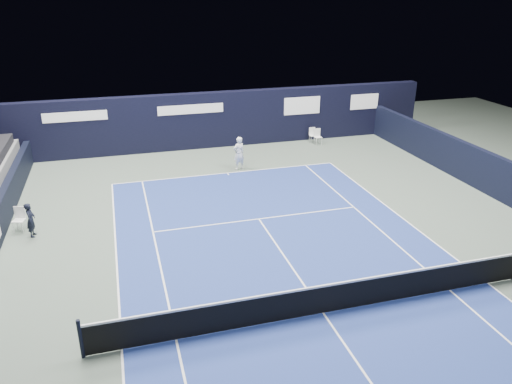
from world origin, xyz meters
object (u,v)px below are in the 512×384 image
tennis_net (324,298)px  folding_chair_back_b (312,134)px  line_judge_chair (19,217)px  tennis_player (239,153)px  folding_chair_back_a (317,134)px

tennis_net → folding_chair_back_b: bearing=69.0°
folding_chair_back_b → line_judge_chair: size_ratio=0.92×
folding_chair_back_b → tennis_net: (-6.06, -15.78, 0.03)m
folding_chair_back_b → tennis_net: bearing=-109.0°
folding_chair_back_b → line_judge_chair: bearing=-150.4°
tennis_net → tennis_player: size_ratio=7.68×
folding_chair_back_b → tennis_net: tennis_net is taller
line_judge_chair → tennis_net: bearing=-25.3°
tennis_net → folding_chair_back_a: bearing=68.0°
folding_chair_back_b → line_judge_chair: 16.83m
tennis_player → tennis_net: bearing=-93.3°
line_judge_chair → tennis_net: size_ratio=0.07×
folding_chair_back_a → folding_chair_back_b: folding_chair_back_a is taller
line_judge_chair → folding_chair_back_b: bearing=44.3°
folding_chair_back_b → tennis_player: size_ratio=0.50×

